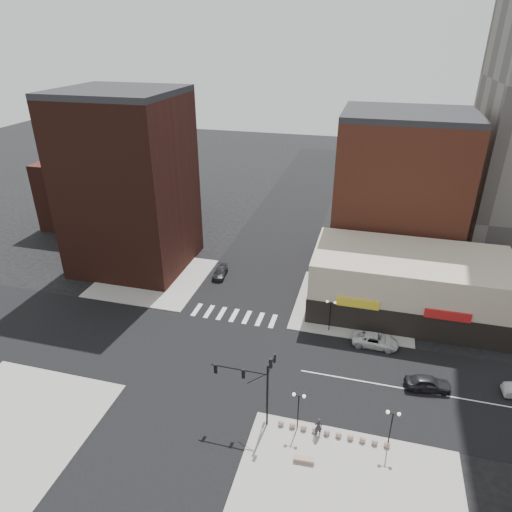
% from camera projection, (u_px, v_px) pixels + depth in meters
% --- Properties ---
extents(ground, '(240.00, 240.00, 0.00)m').
position_uv_depth(ground, '(213.00, 355.00, 51.19)').
color(ground, black).
rests_on(ground, ground).
extents(road_ew, '(200.00, 14.00, 0.02)m').
position_uv_depth(road_ew, '(213.00, 355.00, 51.19)').
color(road_ew, black).
rests_on(road_ew, ground).
extents(road_ns, '(14.00, 200.00, 0.02)m').
position_uv_depth(road_ns, '(213.00, 355.00, 51.19)').
color(road_ns, black).
rests_on(road_ns, ground).
extents(sidewalk_nw, '(15.00, 15.00, 0.12)m').
position_uv_depth(sidewalk_nw, '(153.00, 278.00, 67.02)').
color(sidewalk_nw, gray).
rests_on(sidewalk_nw, ground).
extents(sidewalk_ne, '(15.00, 15.00, 0.12)m').
position_uv_depth(sidewalk_ne, '(353.00, 305.00, 60.37)').
color(sidewalk_ne, gray).
rests_on(sidewalk_ne, ground).
extents(sidewalk_se, '(18.00, 14.00, 0.12)m').
position_uv_depth(sidewalk_se, '(347.00, 501.00, 35.40)').
color(sidewalk_se, gray).
rests_on(sidewalk_se, ground).
extents(sidewalk_sw, '(15.00, 15.00, 0.12)m').
position_uv_depth(sidewalk_sw, '(11.00, 427.00, 41.96)').
color(sidewalk_sw, gray).
rests_on(sidewalk_sw, ground).
extents(building_nw, '(16.00, 15.00, 25.00)m').
position_uv_depth(building_nw, '(129.00, 186.00, 65.93)').
color(building_nw, '#361811').
rests_on(building_nw, ground).
extents(building_nw_low, '(20.00, 18.00, 12.00)m').
position_uv_depth(building_nw_low, '(112.00, 189.00, 85.22)').
color(building_nw_low, '#361811').
rests_on(building_nw_low, ground).
extents(building_ne_midrise, '(18.00, 15.00, 22.00)m').
position_uv_depth(building_ne_midrise, '(399.00, 194.00, 67.40)').
color(building_ne_midrise, brown).
rests_on(building_ne_midrise, ground).
extents(building_ne_row, '(24.20, 12.20, 8.00)m').
position_uv_depth(building_ne_row, '(408.00, 289.00, 57.86)').
color(building_ne_row, '#BAAD94').
rests_on(building_ne_row, ground).
extents(traffic_signal, '(5.59, 3.09, 7.77)m').
position_uv_depth(traffic_signal, '(258.00, 379.00, 40.54)').
color(traffic_signal, black).
rests_on(traffic_signal, ground).
extents(street_lamp_se_a, '(1.22, 0.32, 4.16)m').
position_uv_depth(street_lamp_se_a, '(299.00, 402.00, 40.28)').
color(street_lamp_se_a, black).
rests_on(street_lamp_se_a, sidewalk_se).
extents(street_lamp_se_b, '(1.22, 0.32, 4.16)m').
position_uv_depth(street_lamp_se_b, '(392.00, 420.00, 38.45)').
color(street_lamp_se_b, black).
rests_on(street_lamp_se_b, sidewalk_se).
extents(street_lamp_ne, '(1.22, 0.32, 4.16)m').
position_uv_depth(street_lamp_ne, '(331.00, 308.00, 53.88)').
color(street_lamp_ne, black).
rests_on(street_lamp_ne, sidewalk_ne).
extents(bollard_row, '(10.00, 0.55, 0.55)m').
position_uv_depth(bollard_row, '(333.00, 433.00, 40.84)').
color(bollard_row, '#A28270').
rests_on(bollard_row, sidewalk_se).
extents(white_suv, '(5.28, 2.49, 1.46)m').
position_uv_depth(white_suv, '(375.00, 340.00, 52.47)').
color(white_suv, silver).
rests_on(white_suv, ground).
extents(dark_sedan_east, '(4.75, 2.40, 1.55)m').
position_uv_depth(dark_sedan_east, '(428.00, 383.00, 46.08)').
color(dark_sedan_east, black).
rests_on(dark_sedan_east, ground).
extents(dark_sedan_north, '(2.08, 4.36, 1.23)m').
position_uv_depth(dark_sedan_north, '(220.00, 273.00, 67.21)').
color(dark_sedan_north, black).
rests_on(dark_sedan_north, ground).
extents(pedestrian, '(0.82, 0.67, 1.92)m').
position_uv_depth(pedestrian, '(318.00, 427.00, 40.66)').
color(pedestrian, '#27252A').
rests_on(pedestrian, sidewalk_se).
extents(stone_bench, '(1.79, 0.63, 0.41)m').
position_uv_depth(stone_bench, '(304.00, 460.00, 38.43)').
color(stone_bench, '#A37D70').
rests_on(stone_bench, sidewalk_se).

